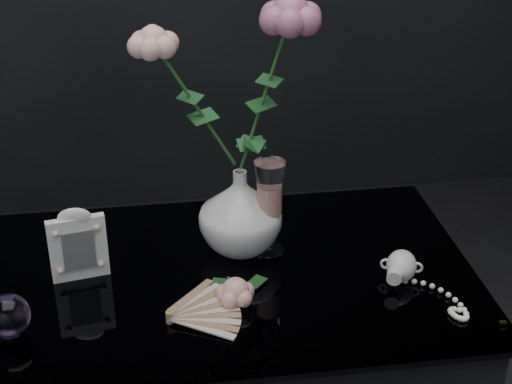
{
  "coord_description": "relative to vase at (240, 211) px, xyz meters",
  "views": [
    {
      "loc": [
        -0.06,
        -1.16,
        1.58
      ],
      "look_at": [
        0.12,
        0.07,
        0.92
      ],
      "focal_mm": 55.0,
      "sensor_mm": 36.0,
      "label": 1
    }
  ],
  "objects": [
    {
      "name": "loose_rose",
      "position": [
        -0.03,
        -0.18,
        -0.06
      ],
      "size": [
        0.16,
        0.18,
        0.05
      ],
      "primitive_type": null,
      "rotation": [
        0.0,
        0.0,
        0.32
      ],
      "color": "#ECA899",
      "rests_on": "table"
    },
    {
      "name": "paperweight",
      "position": [
        -0.41,
        -0.21,
        -0.05
      ],
      "size": [
        0.08,
        0.08,
        0.07
      ],
      "primitive_type": null,
      "rotation": [
        0.0,
        0.0,
        0.2
      ],
      "color": "#9E71B9",
      "rests_on": "table"
    },
    {
      "name": "vase",
      "position": [
        0.0,
        0.0,
        0.0
      ],
      "size": [
        0.21,
        0.21,
        0.17
      ],
      "primitive_type": "imported",
      "rotation": [
        0.0,
        0.0,
        -0.37
      ],
      "color": "white",
      "rests_on": "table"
    },
    {
      "name": "picture_frame",
      "position": [
        -0.3,
        -0.06,
        -0.01
      ],
      "size": [
        0.12,
        0.1,
        0.15
      ],
      "primitive_type": null,
      "rotation": [
        0.0,
        0.0,
        0.18
      ],
      "color": "white",
      "rests_on": "table"
    },
    {
      "name": "paper_fan",
      "position": [
        -0.15,
        -0.22,
        -0.07
      ],
      "size": [
        0.26,
        0.21,
        0.03
      ],
      "primitive_type": null,
      "rotation": [
        0.0,
        0.0,
        -0.11
      ],
      "color": "beige",
      "rests_on": "table"
    },
    {
      "name": "roses",
      "position": [
        -0.01,
        -0.0,
        0.26
      ],
      "size": [
        0.32,
        0.12,
        0.38
      ],
      "color": "#FFB5AA",
      "rests_on": "vase"
    },
    {
      "name": "wine_glass",
      "position": [
        0.05,
        -0.02,
        0.01
      ],
      "size": [
        0.07,
        0.07,
        0.19
      ],
      "primitive_type": null,
      "rotation": [
        0.0,
        0.0,
        -0.13
      ],
      "color": "white",
      "rests_on": "table"
    },
    {
      "name": "pearl_jar",
      "position": [
        0.28,
        -0.15,
        -0.05
      ],
      "size": [
        0.25,
        0.26,
        0.06
      ],
      "primitive_type": null,
      "rotation": [
        0.0,
        0.0,
        -0.37
      ],
      "color": "silver",
      "rests_on": "table"
    }
  ]
}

